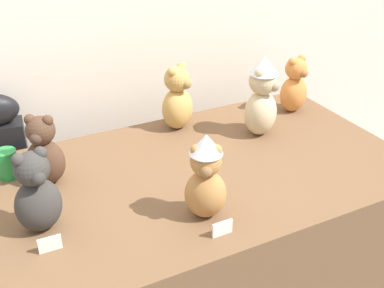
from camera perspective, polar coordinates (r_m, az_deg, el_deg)
display_table at (r=2.05m, az=0.00°, el=-12.17°), size 1.70×0.94×0.75m
instrument_case at (r=2.33m, az=-21.82°, el=-5.32°), size 0.29×0.16×0.97m
teddy_bear_honey at (r=2.09m, az=-1.77°, el=5.41°), size 0.20×0.19×0.30m
teddy_bear_ginger at (r=2.31m, az=12.23°, el=6.85°), size 0.16×0.15×0.27m
teddy_bear_sand at (r=2.04m, az=8.41°, el=5.62°), size 0.21×0.20×0.36m
teddy_bear_caramel at (r=1.51m, az=1.66°, el=-4.07°), size 0.18×0.17×0.30m
teddy_bear_cocoa at (r=1.78m, az=-17.39°, el=-0.94°), size 0.18×0.18×0.27m
teddy_bear_charcoal at (r=1.54m, az=-18.21°, el=-5.72°), size 0.17×0.15×0.29m
party_cup_green at (r=1.89m, az=-21.38°, el=-2.23°), size 0.08×0.08×0.11m
name_card_front_left at (r=1.51m, az=-16.75°, el=-11.47°), size 0.07×0.01×0.05m
name_card_front_middle at (r=1.51m, az=3.67°, el=-10.11°), size 0.07×0.01×0.05m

